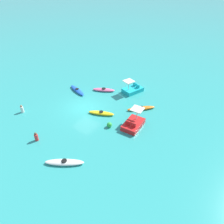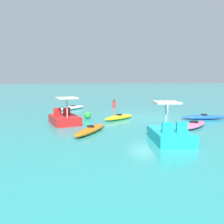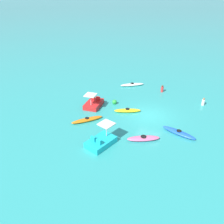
{
  "view_description": "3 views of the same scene",
  "coord_description": "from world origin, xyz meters",
  "px_view_note": "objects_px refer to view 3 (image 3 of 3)",
  "views": [
    {
      "loc": [
        12.74,
        14.2,
        12.74
      ],
      "look_at": [
        -0.6,
        3.37,
        0.57
      ],
      "focal_mm": 33.2,
      "sensor_mm": 36.0,
      "label": 1
    },
    {
      "loc": [
        -14.67,
        7.49,
        2.59
      ],
      "look_at": [
        -0.63,
        2.91,
        0.61
      ],
      "focal_mm": 36.56,
      "sensor_mm": 36.0,
      "label": 2
    },
    {
      "loc": [
        -19.04,
        -5.15,
        11.13
      ],
      "look_at": [
        -1.81,
        3.23,
        0.55
      ],
      "focal_mm": 36.05,
      "sensor_mm": 36.0,
      "label": 3
    }
  ],
  "objects_px": {
    "buoy_green": "(114,102)",
    "pedal_boat_red": "(94,104)",
    "kayak_yellow": "(127,110)",
    "kayak_pink": "(143,138)",
    "person_near_shore": "(203,102)",
    "person_by_kayaks": "(162,89)",
    "kayak_white": "(132,85)",
    "kayak_orange": "(87,120)",
    "kayak_blue": "(179,133)",
    "pedal_boat_cyan": "(101,141)"
  },
  "relations": [
    {
      "from": "kayak_yellow",
      "to": "pedal_boat_red",
      "type": "distance_m",
      "value": 3.76
    },
    {
      "from": "pedal_boat_red",
      "to": "person_by_kayaks",
      "type": "relative_size",
      "value": 2.96
    },
    {
      "from": "kayak_yellow",
      "to": "person_near_shore",
      "type": "relative_size",
      "value": 3.07
    },
    {
      "from": "kayak_white",
      "to": "person_near_shore",
      "type": "bearing_deg",
      "value": -101.56
    },
    {
      "from": "kayak_pink",
      "to": "buoy_green",
      "type": "bearing_deg",
      "value": 45.34
    },
    {
      "from": "kayak_blue",
      "to": "buoy_green",
      "type": "relative_size",
      "value": 6.27
    },
    {
      "from": "kayak_orange",
      "to": "pedal_boat_red",
      "type": "height_order",
      "value": "pedal_boat_red"
    },
    {
      "from": "kayak_orange",
      "to": "person_near_shore",
      "type": "bearing_deg",
      "value": -48.76
    },
    {
      "from": "kayak_white",
      "to": "buoy_green",
      "type": "xyz_separation_m",
      "value": [
        -5.74,
        -0.18,
        0.09
      ]
    },
    {
      "from": "person_near_shore",
      "to": "pedal_boat_red",
      "type": "bearing_deg",
      "value": 117.29
    },
    {
      "from": "kayak_blue",
      "to": "person_near_shore",
      "type": "xyz_separation_m",
      "value": [
        6.73,
        -1.22,
        0.22
      ]
    },
    {
      "from": "pedal_boat_red",
      "to": "person_near_shore",
      "type": "distance_m",
      "value": 11.8
    },
    {
      "from": "kayak_blue",
      "to": "kayak_orange",
      "type": "bearing_deg",
      "value": 101.0
    },
    {
      "from": "kayak_blue",
      "to": "person_near_shore",
      "type": "relative_size",
      "value": 3.59
    },
    {
      "from": "kayak_blue",
      "to": "pedal_boat_cyan",
      "type": "xyz_separation_m",
      "value": [
        -4.26,
        5.36,
        0.17
      ]
    },
    {
      "from": "kayak_pink",
      "to": "pedal_boat_cyan",
      "type": "height_order",
      "value": "pedal_boat_cyan"
    },
    {
      "from": "buoy_green",
      "to": "person_by_kayaks",
      "type": "distance_m",
      "value": 6.71
    },
    {
      "from": "kayak_blue",
      "to": "pedal_boat_cyan",
      "type": "distance_m",
      "value": 6.85
    },
    {
      "from": "buoy_green",
      "to": "person_near_shore",
      "type": "distance_m",
      "value": 9.57
    },
    {
      "from": "kayak_white",
      "to": "pedal_boat_red",
      "type": "relative_size",
      "value": 1.09
    },
    {
      "from": "buoy_green",
      "to": "person_by_kayaks",
      "type": "height_order",
      "value": "person_by_kayaks"
    },
    {
      "from": "kayak_blue",
      "to": "kayak_white",
      "type": "bearing_deg",
      "value": 41.97
    },
    {
      "from": "pedal_boat_red",
      "to": "person_by_kayaks",
      "type": "xyz_separation_m",
      "value": [
        7.02,
        -5.57,
        0.05
      ]
    },
    {
      "from": "pedal_boat_red",
      "to": "kayak_blue",
      "type": "bearing_deg",
      "value": -98.09
    },
    {
      "from": "pedal_boat_cyan",
      "to": "kayak_yellow",
      "type": "bearing_deg",
      "value": 1.75
    },
    {
      "from": "kayak_white",
      "to": "pedal_boat_red",
      "type": "distance_m",
      "value": 7.41
    },
    {
      "from": "kayak_yellow",
      "to": "person_by_kayaks",
      "type": "xyz_separation_m",
      "value": [
        6.57,
        -1.85,
        0.22
      ]
    },
    {
      "from": "pedal_boat_cyan",
      "to": "kayak_orange",
      "type": "bearing_deg",
      "value": 47.99
    },
    {
      "from": "kayak_yellow",
      "to": "buoy_green",
      "type": "distance_m",
      "value": 2.24
    },
    {
      "from": "kayak_pink",
      "to": "kayak_orange",
      "type": "bearing_deg",
      "value": 84.65
    },
    {
      "from": "kayak_orange",
      "to": "buoy_green",
      "type": "distance_m",
      "value": 4.5
    },
    {
      "from": "pedal_boat_red",
      "to": "kayak_pink",
      "type": "bearing_deg",
      "value": -117.1
    },
    {
      "from": "kayak_white",
      "to": "person_by_kayaks",
      "type": "distance_m",
      "value": 4.01
    },
    {
      "from": "kayak_yellow",
      "to": "person_by_kayaks",
      "type": "relative_size",
      "value": 3.07
    },
    {
      "from": "pedal_boat_red",
      "to": "person_near_shore",
      "type": "relative_size",
      "value": 2.96
    },
    {
      "from": "kayak_pink",
      "to": "buoy_green",
      "type": "distance_m",
      "value": 7.08
    },
    {
      "from": "kayak_pink",
      "to": "buoy_green",
      "type": "height_order",
      "value": "buoy_green"
    },
    {
      "from": "person_near_shore",
      "to": "kayak_white",
      "type": "bearing_deg",
      "value": 78.44
    },
    {
      "from": "kayak_yellow",
      "to": "kayak_orange",
      "type": "relative_size",
      "value": 0.98
    },
    {
      "from": "kayak_pink",
      "to": "kayak_orange",
      "type": "distance_m",
      "value": 5.85
    },
    {
      "from": "kayak_blue",
      "to": "kayak_orange",
      "type": "distance_m",
      "value": 8.45
    },
    {
      "from": "person_by_kayaks",
      "to": "person_near_shore",
      "type": "bearing_deg",
      "value": -108.1
    },
    {
      "from": "pedal_boat_cyan",
      "to": "person_by_kayaks",
      "type": "bearing_deg",
      "value": -7.52
    },
    {
      "from": "kayak_pink",
      "to": "pedal_boat_cyan",
      "type": "relative_size",
      "value": 1.01
    },
    {
      "from": "buoy_green",
      "to": "pedal_boat_red",
      "type": "bearing_deg",
      "value": 130.51
    },
    {
      "from": "kayak_orange",
      "to": "pedal_boat_red",
      "type": "distance_m",
      "value": 3.09
    },
    {
      "from": "pedal_boat_red",
      "to": "kayak_yellow",
      "type": "bearing_deg",
      "value": -83.14
    },
    {
      "from": "pedal_boat_cyan",
      "to": "person_near_shore",
      "type": "relative_size",
      "value": 3.07
    },
    {
      "from": "kayak_orange",
      "to": "person_by_kayaks",
      "type": "xyz_separation_m",
      "value": [
        9.95,
        -4.6,
        0.22
      ]
    },
    {
      "from": "pedal_boat_red",
      "to": "person_by_kayaks",
      "type": "height_order",
      "value": "pedal_boat_red"
    }
  ]
}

